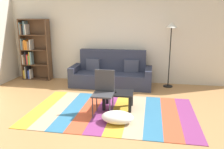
% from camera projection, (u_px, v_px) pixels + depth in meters
% --- Properties ---
extents(ground_plane, '(14.00, 14.00, 0.00)m').
position_uv_depth(ground_plane, '(103.00, 115.00, 4.62)').
color(ground_plane, '#B27F4C').
extents(back_wall, '(6.80, 0.10, 2.70)m').
position_uv_depth(back_wall, '(121.00, 37.00, 6.71)').
color(back_wall, silver).
rests_on(back_wall, ground_plane).
extents(rug, '(3.37, 2.06, 0.01)m').
position_uv_depth(rug, '(112.00, 112.00, 4.77)').
color(rug, gold).
rests_on(rug, ground_plane).
extents(couch, '(2.26, 0.80, 1.00)m').
position_uv_depth(couch, '(111.00, 74.00, 6.50)').
color(couch, '#2D3347').
rests_on(couch, ground_plane).
extents(bookshelf, '(0.90, 0.28, 1.85)m').
position_uv_depth(bookshelf, '(32.00, 51.00, 7.05)').
color(bookshelf, brown).
rests_on(bookshelf, ground_plane).
extents(coffee_table, '(0.63, 0.45, 0.36)m').
position_uv_depth(coffee_table, '(118.00, 95.00, 4.90)').
color(coffee_table, black).
rests_on(coffee_table, rug).
extents(pouf, '(0.60, 0.41, 0.21)m').
position_uv_depth(pouf, '(117.00, 117.00, 4.26)').
color(pouf, white).
rests_on(pouf, rug).
extents(standing_lamp, '(0.32, 0.32, 1.78)m').
position_uv_depth(standing_lamp, '(171.00, 34.00, 6.11)').
color(standing_lamp, black).
rests_on(standing_lamp, ground_plane).
extents(tv_remote, '(0.09, 0.16, 0.02)m').
position_uv_depth(tv_remote, '(115.00, 91.00, 4.90)').
color(tv_remote, black).
rests_on(tv_remote, coffee_table).
extents(folding_chair, '(0.40, 0.40, 0.90)m').
position_uv_depth(folding_chair, '(104.00, 89.00, 4.57)').
color(folding_chair, '#38383D').
rests_on(folding_chair, ground_plane).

